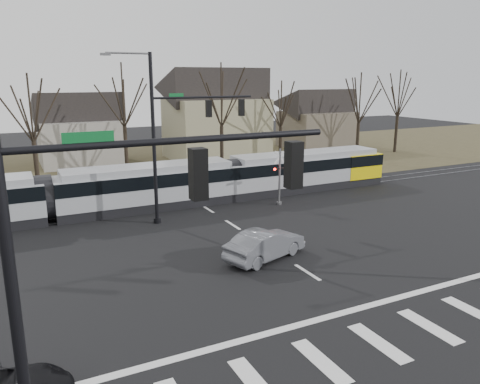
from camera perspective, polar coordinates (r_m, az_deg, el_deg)
name	(u,v)px	position (r m, az deg, el deg)	size (l,w,h in m)	color
ground	(334,289)	(20.74, 11.41, -11.56)	(140.00, 140.00, 0.00)	black
grass_verge	(140,166)	(48.89, -12.14, 3.15)	(140.00, 28.00, 0.01)	#38331E
crosswalk	(405,334)	(18.14, 19.45, -16.02)	(27.00, 2.60, 0.01)	silver
stop_line	(363,307)	(19.51, 14.72, -13.45)	(28.00, 0.35, 0.01)	silver
lane_dashes	(197,202)	(33.97, -5.28, -1.23)	(0.18, 30.00, 0.01)	silver
rail_pair	(198,202)	(33.78, -5.16, -1.27)	(90.00, 1.52, 0.06)	#59595E
tram	(147,185)	(32.49, -11.32, 0.82)	(39.61, 2.94, 3.00)	gray
sedan	(265,244)	(23.32, 3.09, -6.39)	(4.78, 2.95, 1.49)	slate
signal_pole_near_left	(102,246)	(9.26, -16.50, -6.30)	(9.28, 0.44, 10.20)	black
signal_pole_far	(179,130)	(28.87, -7.46, 7.55)	(9.28, 0.44, 10.20)	black
rail_crossing_signal	(280,179)	(32.88, 4.85, 1.64)	(1.08, 0.36, 4.00)	#59595B
tree_row	(176,120)	(43.07, -7.83, 8.64)	(59.20, 7.20, 10.00)	black
house_b	(80,125)	(51.30, -18.97, 7.68)	(8.64, 7.56, 7.65)	gray
house_c	(216,111)	(52.08, -2.97, 9.88)	(10.80, 8.64, 10.10)	gray
house_d	(317,116)	(61.37, 9.37, 9.13)	(8.64, 7.56, 7.65)	brown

